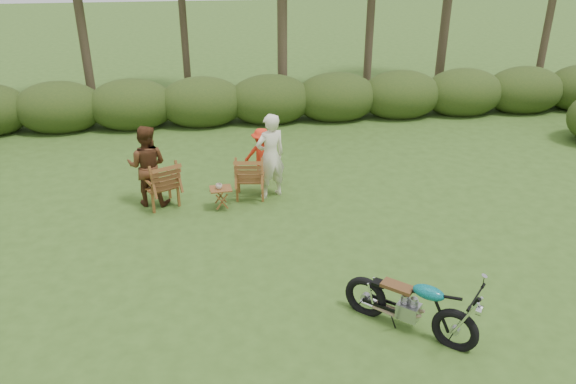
{
  "coord_description": "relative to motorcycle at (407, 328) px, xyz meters",
  "views": [
    {
      "loc": [
        -1.61,
        -7.09,
        5.26
      ],
      "look_at": [
        -0.39,
        2.05,
        0.9
      ],
      "focal_mm": 35.0,
      "sensor_mm": 36.0,
      "label": 1
    }
  ],
  "objects": [
    {
      "name": "adult_a",
      "position": [
        -1.48,
        4.67,
        0.0
      ],
      "size": [
        0.79,
        0.67,
        1.84
      ],
      "primitive_type": "imported",
      "rotation": [
        0.0,
        0.0,
        3.54
      ],
      "color": "beige",
      "rests_on": "ground"
    },
    {
      "name": "child",
      "position": [
        -1.59,
        5.54,
        0.0
      ],
      "size": [
        0.87,
        0.59,
        1.24
      ],
      "primitive_type": "imported",
      "rotation": [
        0.0,
        0.0,
        2.97
      ],
      "color": "red",
      "rests_on": "ground"
    },
    {
      "name": "cup",
      "position": [
        -2.59,
        4.17,
        0.52
      ],
      "size": [
        0.14,
        0.14,
        0.1
      ],
      "primitive_type": "imported",
      "rotation": [
        0.0,
        0.0,
        0.06
      ],
      "color": "beige",
      "rests_on": "side_table"
    },
    {
      "name": "lawn_chair_left",
      "position": [
        -3.78,
        4.52,
        0.0
      ],
      "size": [
        0.94,
        0.94,
        1.02
      ],
      "primitive_type": null,
      "rotation": [
        0.0,
        0.0,
        3.6
      ],
      "color": "brown",
      "rests_on": "ground"
    },
    {
      "name": "motorcycle",
      "position": [
        0.0,
        0.0,
        0.0
      ],
      "size": [
        1.91,
        1.81,
        1.09
      ],
      "primitive_type": null,
      "rotation": [
        0.0,
        0.0,
        -0.73
      ],
      "color": "#0CA3A8",
      "rests_on": "ground"
    },
    {
      "name": "adult_b",
      "position": [
        -4.02,
        4.65,
        0.0
      ],
      "size": [
        0.93,
        0.78,
        1.7
      ],
      "primitive_type": "imported",
      "rotation": [
        0.0,
        0.0,
        2.96
      ],
      "color": "#4C2915",
      "rests_on": "ground"
    },
    {
      "name": "side_table",
      "position": [
        -2.55,
        4.19,
        0.23
      ],
      "size": [
        0.49,
        0.42,
        0.47
      ],
      "primitive_type": null,
      "rotation": [
        0.0,
        0.0,
        0.09
      ],
      "color": "brown",
      "rests_on": "ground"
    },
    {
      "name": "lawn_chair_right",
      "position": [
        -1.92,
        4.68,
        0.0
      ],
      "size": [
        0.77,
        0.77,
        0.99
      ],
      "primitive_type": null,
      "rotation": [
        0.0,
        0.0,
        3.01
      ],
      "color": "brown",
      "rests_on": "ground"
    },
    {
      "name": "ground",
      "position": [
        -0.95,
        0.88,
        0.0
      ],
      "size": [
        80.0,
        80.0,
        0.0
      ],
      "primitive_type": "plane",
      "color": "#324D19",
      "rests_on": "ground"
    }
  ]
}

